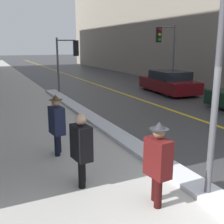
{
  "coord_description": "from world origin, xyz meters",
  "views": [
    {
      "loc": [
        -3.55,
        -2.89,
        2.87
      ],
      "look_at": [
        -0.4,
        4.0,
        1.05
      ],
      "focal_mm": 45.0,
      "sensor_mm": 36.0,
      "label": 1
    }
  ],
  "objects_px": {
    "pedestrian_in_glasses": "(158,160)",
    "pedestrian_with_shoulder_bag": "(81,146)",
    "pedestrian_in_fedora": "(57,122)",
    "lamp_post": "(221,41)",
    "traffic_light_near": "(70,54)",
    "traffic_light_far": "(165,44)",
    "parked_car_maroon": "(169,82)"
  },
  "relations": [
    {
      "from": "lamp_post",
      "to": "traffic_light_far",
      "type": "bearing_deg",
      "value": 59.05
    },
    {
      "from": "pedestrian_with_shoulder_bag",
      "to": "pedestrian_in_fedora",
      "type": "distance_m",
      "value": 1.87
    },
    {
      "from": "pedestrian_in_glasses",
      "to": "parked_car_maroon",
      "type": "xyz_separation_m",
      "value": [
        7.53,
        10.13,
        -0.23
      ]
    },
    {
      "from": "traffic_light_near",
      "to": "pedestrian_with_shoulder_bag",
      "type": "xyz_separation_m",
      "value": [
        -3.07,
        -11.23,
        -1.5
      ]
    },
    {
      "from": "lamp_post",
      "to": "pedestrian_in_fedora",
      "type": "bearing_deg",
      "value": 121.89
    },
    {
      "from": "pedestrian_in_glasses",
      "to": "pedestrian_with_shoulder_bag",
      "type": "xyz_separation_m",
      "value": [
        -1.01,
        1.27,
        -0.01
      ]
    },
    {
      "from": "pedestrian_in_fedora",
      "to": "parked_car_maroon",
      "type": "xyz_separation_m",
      "value": [
        8.58,
        6.98,
        -0.25
      ]
    },
    {
      "from": "pedestrian_in_fedora",
      "to": "parked_car_maroon",
      "type": "distance_m",
      "value": 11.07
    },
    {
      "from": "pedestrian_with_shoulder_bag",
      "to": "pedestrian_in_fedora",
      "type": "height_order",
      "value": "pedestrian_in_fedora"
    },
    {
      "from": "parked_car_maroon",
      "to": "traffic_light_far",
      "type": "bearing_deg",
      "value": -10.35
    },
    {
      "from": "parked_car_maroon",
      "to": "traffic_light_near",
      "type": "bearing_deg",
      "value": 71.09
    },
    {
      "from": "lamp_post",
      "to": "traffic_light_near",
      "type": "bearing_deg",
      "value": 85.36
    },
    {
      "from": "pedestrian_with_shoulder_bag",
      "to": "pedestrian_in_fedora",
      "type": "bearing_deg",
      "value": 174.08
    },
    {
      "from": "pedestrian_in_glasses",
      "to": "pedestrian_with_shoulder_bag",
      "type": "height_order",
      "value": "pedestrian_in_glasses"
    },
    {
      "from": "pedestrian_in_glasses",
      "to": "parked_car_maroon",
      "type": "height_order",
      "value": "pedestrian_in_glasses"
    },
    {
      "from": "traffic_light_far",
      "to": "pedestrian_in_glasses",
      "type": "distance_m",
      "value": 13.67
    },
    {
      "from": "traffic_light_near",
      "to": "pedestrian_in_glasses",
      "type": "height_order",
      "value": "traffic_light_near"
    },
    {
      "from": "traffic_light_far",
      "to": "pedestrian_in_glasses",
      "type": "height_order",
      "value": "traffic_light_far"
    },
    {
      "from": "traffic_light_far",
      "to": "pedestrian_with_shoulder_bag",
      "type": "bearing_deg",
      "value": 56.1
    },
    {
      "from": "pedestrian_in_glasses",
      "to": "pedestrian_in_fedora",
      "type": "relative_size",
      "value": 0.97
    },
    {
      "from": "lamp_post",
      "to": "traffic_light_near",
      "type": "xyz_separation_m",
      "value": [
        1.03,
        12.7,
        -0.58
      ]
    },
    {
      "from": "lamp_post",
      "to": "parked_car_maroon",
      "type": "height_order",
      "value": "lamp_post"
    },
    {
      "from": "traffic_light_near",
      "to": "traffic_light_far",
      "type": "bearing_deg",
      "value": -7.84
    },
    {
      "from": "lamp_post",
      "to": "traffic_light_far",
      "type": "distance_m",
      "value": 13.12
    },
    {
      "from": "traffic_light_far",
      "to": "pedestrian_in_fedora",
      "type": "height_order",
      "value": "traffic_light_far"
    },
    {
      "from": "traffic_light_far",
      "to": "pedestrian_with_shoulder_bag",
      "type": "relative_size",
      "value": 2.63
    },
    {
      "from": "traffic_light_far",
      "to": "parked_car_maroon",
      "type": "height_order",
      "value": "traffic_light_far"
    },
    {
      "from": "pedestrian_with_shoulder_bag",
      "to": "pedestrian_in_fedora",
      "type": "xyz_separation_m",
      "value": [
        -0.04,
        1.87,
        0.04
      ]
    },
    {
      "from": "lamp_post",
      "to": "pedestrian_in_glasses",
      "type": "xyz_separation_m",
      "value": [
        -1.03,
        0.2,
        -2.07
      ]
    },
    {
      "from": "traffic_light_near",
      "to": "pedestrian_in_fedora",
      "type": "bearing_deg",
      "value": -102.0
    },
    {
      "from": "pedestrian_in_glasses",
      "to": "pedestrian_in_fedora",
      "type": "distance_m",
      "value": 3.32
    },
    {
      "from": "pedestrian_with_shoulder_bag",
      "to": "pedestrian_in_fedora",
      "type": "relative_size",
      "value": 0.95
    }
  ]
}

